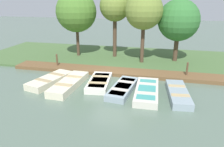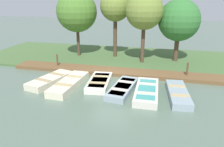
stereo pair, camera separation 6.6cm
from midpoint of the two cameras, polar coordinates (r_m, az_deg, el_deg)
ground_plane at (r=13.57m, az=0.14°, el=-1.76°), size 80.00×80.00×0.00m
shore_bank at (r=18.21m, az=3.82°, el=3.98°), size 8.00×24.00×0.15m
dock_walkway at (r=14.76m, az=1.35°, el=0.48°), size 1.43×14.62×0.23m
rowboat_0 at (r=13.57m, az=-15.62°, el=-1.61°), size 3.24×1.81×0.40m
rowboat_1 at (r=12.74m, az=-10.98°, el=-2.58°), size 3.55×1.16×0.42m
rowboat_2 at (r=12.82m, az=-3.15°, el=-2.25°), size 2.97×1.46×0.36m
rowboat_3 at (r=11.98m, az=2.99°, el=-3.87°), size 3.19×1.37×0.35m
rowboat_4 at (r=11.71m, az=9.20°, el=-4.62°), size 3.37×1.27×0.37m
rowboat_5 at (r=11.81m, az=17.03°, el=-5.04°), size 3.23×1.28×0.37m
mooring_post_near at (r=16.16m, az=-13.96°, el=3.17°), size 0.12×0.12×1.08m
mooring_post_far at (r=14.49m, az=19.17°, el=0.79°), size 0.12×0.12×1.08m
park_tree_far_left at (r=18.52m, az=-9.09°, el=15.61°), size 3.27×3.27×5.40m
park_tree_left at (r=17.93m, az=0.98°, el=17.06°), size 2.41×2.41×5.43m
park_tree_center at (r=16.35m, az=8.56°, el=15.84°), size 2.71×2.71×5.33m
park_tree_right at (r=17.36m, az=17.21°, el=13.09°), size 3.09×3.09×4.81m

